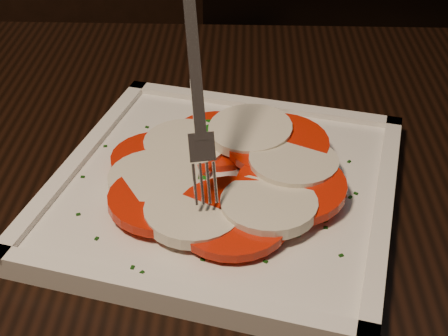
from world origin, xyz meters
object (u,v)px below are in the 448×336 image
Objects in this scene: table at (131,280)px; plate at (224,189)px; chair at (118,64)px; fork at (194,79)px.

plate is (0.09, 0.00, 0.11)m from table.
fork is (0.15, -0.73, 0.34)m from chair.
plate is at bearing -93.10° from chair.
chair is 3.20× the size of plate.
chair is 5.74× the size of fork.
chair is 0.81m from fork.
table is 0.23m from fork.
plate is (0.17, -0.72, 0.22)m from chair.
fork reaches higher than table.
plate is 1.79× the size of fork.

